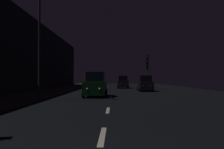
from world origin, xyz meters
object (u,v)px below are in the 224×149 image
at_px(traffic_light_far_right, 147,65).
at_px(streetlamp_overhead, 45,29).
at_px(car_parked_right_far, 145,84).
at_px(car_approaching_headlights, 96,85).
at_px(car_distant_taillights, 123,82).

distance_m(traffic_light_far_right, streetlamp_overhead, 18.99).
distance_m(streetlamp_overhead, car_parked_right_far, 15.92).
distance_m(car_approaching_headlights, car_parked_right_far, 10.36).
relative_size(streetlamp_overhead, car_distant_taillights, 1.99).
distance_m(streetlamp_overhead, car_distant_taillights, 22.55).
xyz_separation_m(car_approaching_headlights, car_distant_taillights, (3.01, 17.50, -0.07)).
bearing_deg(car_parked_right_far, car_distant_taillights, 16.05).
bearing_deg(car_approaching_headlights, car_distant_taillights, 170.23).
distance_m(car_approaching_headlights, car_distant_taillights, 17.76).
bearing_deg(traffic_light_far_right, car_approaching_headlights, -12.65).
height_order(streetlamp_overhead, car_distant_taillights, streetlamp_overhead).
relative_size(streetlamp_overhead, car_parked_right_far, 2.05).
bearing_deg(car_distant_taillights, car_parked_right_far, -163.95).
xyz_separation_m(streetlamp_overhead, car_distant_taillights, (6.40, 21.20, -4.28)).
bearing_deg(traffic_light_far_right, car_parked_right_far, 2.20).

